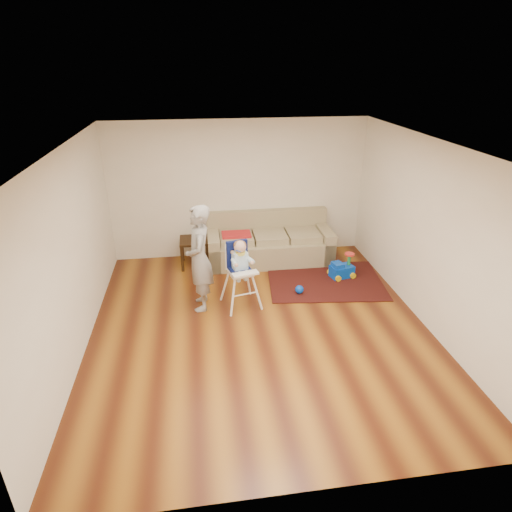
{
  "coord_description": "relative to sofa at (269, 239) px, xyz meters",
  "views": [
    {
      "loc": [
        -0.84,
        -5.36,
        3.71
      ],
      "look_at": [
        0.0,
        0.4,
        1.0
      ],
      "focal_mm": 30.0,
      "sensor_mm": 36.0,
      "label": 1
    }
  ],
  "objects": [
    {
      "name": "ride_on_toy",
      "position": [
        1.2,
        -0.92,
        -0.23
      ],
      "size": [
        0.47,
        0.38,
        0.45
      ],
      "primitive_type": null,
      "rotation": [
        0.0,
        0.0,
        0.23
      ],
      "color": "blue",
      "rests_on": "area_rug"
    },
    {
      "name": "room_envelope",
      "position": [
        -0.54,
        -1.77,
        1.4
      ],
      "size": [
        5.04,
        5.52,
        2.72
      ],
      "color": "silver",
      "rests_on": "ground"
    },
    {
      "name": "area_rug",
      "position": [
        0.86,
        -1.03,
        -0.46
      ],
      "size": [
        2.19,
        1.74,
        0.02
      ],
      "primitive_type": "cube",
      "rotation": [
        0.0,
        0.0,
        -0.11
      ],
      "color": "black",
      "rests_on": "ground"
    },
    {
      "name": "adult",
      "position": [
        -1.39,
        -1.57,
        0.39
      ],
      "size": [
        0.42,
        0.63,
        1.73
      ],
      "primitive_type": "imported",
      "rotation": [
        0.0,
        0.0,
        -1.58
      ],
      "color": "#9B9B9E",
      "rests_on": "ground"
    },
    {
      "name": "side_table",
      "position": [
        -1.47,
        -0.0,
        -0.2
      ],
      "size": [
        0.54,
        0.54,
        0.54
      ],
      "primitive_type": null,
      "color": "black",
      "rests_on": "ground"
    },
    {
      "name": "sofa",
      "position": [
        0.0,
        0.0,
        0.0
      ],
      "size": [
        2.44,
        1.02,
        0.94
      ],
      "rotation": [
        0.0,
        0.0,
        -0.01
      ],
      "color": "tan",
      "rests_on": "ground"
    },
    {
      "name": "ground",
      "position": [
        -0.54,
        -2.3,
        -0.47
      ],
      "size": [
        5.5,
        5.5,
        0.0
      ],
      "primitive_type": "plane",
      "color": "#491D0D",
      "rests_on": "ground"
    },
    {
      "name": "toy_ball",
      "position": [
        0.28,
        -1.42,
        -0.38
      ],
      "size": [
        0.15,
        0.15,
        0.15
      ],
      "primitive_type": "sphere",
      "color": "blue",
      "rests_on": "area_rug"
    },
    {
      "name": "high_chair",
      "position": [
        -0.75,
        -1.62,
        0.08
      ],
      "size": [
        0.64,
        0.64,
        1.15
      ],
      "rotation": [
        0.0,
        0.0,
        0.23
      ],
      "color": "white",
      "rests_on": "ground"
    }
  ]
}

